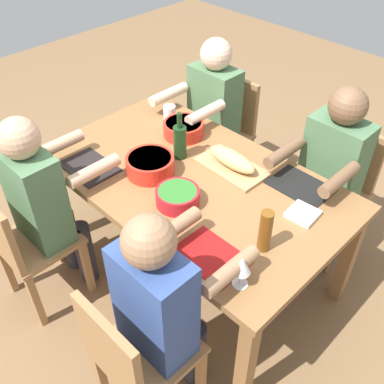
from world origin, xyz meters
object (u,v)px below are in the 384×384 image
Objects in this scene: diner_far_left at (162,301)px; serving_bowl_greens at (178,196)px; cutting_board at (232,167)px; diner_far_right at (44,197)px; chair_far_right at (23,243)px; serving_bowl_pasta at (150,164)px; wine_glass at (242,266)px; chair_near_right at (226,127)px; diner_near_right at (210,111)px; beer_bottle at (265,231)px; chair_near_left at (338,184)px; diner_near_left at (329,169)px; bread_loaf at (232,159)px; napkin_stack at (303,214)px; dining_table at (192,188)px; serving_bowl_fruit at (184,128)px; chair_far_left at (133,356)px; wine_bottle at (180,141)px; cup_near_right at (169,113)px.

diner_far_left reaches higher than serving_bowl_greens.
diner_far_left is 3.00× the size of cutting_board.
chair_far_right is at bearing 90.00° from diner_far_right.
serving_bowl_pasta is 1.61× the size of wine_glass.
chair_near_right is 0.28m from diner_near_right.
beer_bottle reaches higher than serving_bowl_pasta.
chair_near_left is 0.71× the size of diner_near_left.
napkin_stack is (-0.50, 0.04, -0.05)m from bread_loaf.
serving_bowl_greens is 0.42m from bread_loaf.
diner_far_right is at bearing 37.05° from napkin_stack.
diner_near_right is at bearing -53.97° from dining_table.
chair_far_right is at bearing 42.76° from napkin_stack.
diner_near_right is at bearing -56.09° from serving_bowl_greens.
chair_far_right reaches higher than serving_bowl_pasta.
bread_loaf is at bearing -116.77° from dining_table.
wine_glass is (-1.00, 0.64, 0.06)m from serving_bowl_fruit.
napkin_stack is (-0.14, -1.00, 0.27)m from chair_far_left.
diner_far_left is 1.41× the size of chair_far_right.
wine_bottle is at bearing 48.75° from chair_near_left.
serving_bowl_greens is 0.51m from beer_bottle.
dining_table is 1.43× the size of diner_far_right.
diner_far_left is at bearing 80.42° from napkin_stack.
wine_glass reaches higher than dining_table.
chair_far_left is at bearing 90.00° from diner_near_left.
beer_bottle is (-0.80, 0.01, 0.05)m from serving_bowl_pasta.
dining_table is at bearing 15.40° from napkin_stack.
serving_bowl_pasta is at bearing 88.28° from wine_bottle.
wine_glass is at bearing 164.30° from serving_bowl_pasta.
diner_far_right is 4.14× the size of wine_bottle.
serving_bowl_greens is 0.83m from cup_near_right.
chair_far_right reaches higher than napkin_stack.
beer_bottle reaches higher than bread_loaf.
serving_bowl_fruit is 0.86× the size of wine_bottle.
cup_near_right is (0.64, -0.12, -0.02)m from bread_loaf.
napkin_stack is (-1.08, -1.00, 0.27)m from chair_far_right.
diner_far_left is at bearing 131.73° from wine_bottle.
chair_near_left is 1.00× the size of chair_near_right.
chair_near_right is 1.70m from wine_glass.
serving_bowl_pasta is (-0.28, -0.70, 0.32)m from chair_far_right.
bread_loaf is at bearing -90.42° from serving_bowl_greens.
diner_near_left is at bearing -122.51° from chair_far_right.
wine_glass is at bearing 147.52° from serving_bowl_fruit.
serving_bowl_pasta is at bearing 109.99° from serving_bowl_fruit.
chair_near_left is 1.14m from serving_bowl_greens.
chair_near_left is at bearing -120.46° from bread_loaf.
serving_bowl_pasta is at bearing 109.78° from diner_near_right.
chair_near_left is 1.00× the size of chair_far_right.
wine_bottle reaches higher than napkin_stack.
chair_far_left is 2.66× the size of bread_loaf.
diner_near_right is 5.34× the size of serving_bowl_greens.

